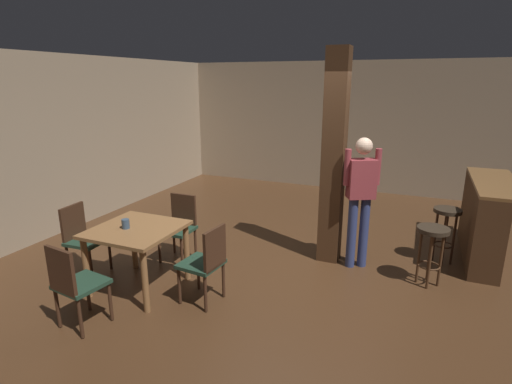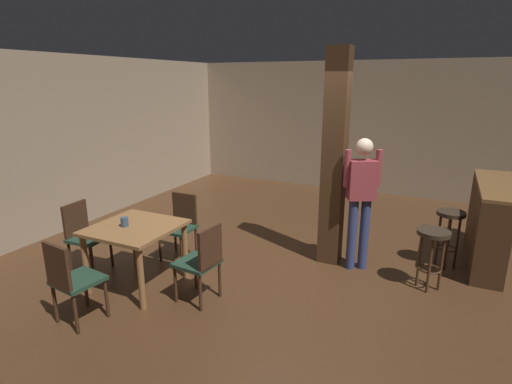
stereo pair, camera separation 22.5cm
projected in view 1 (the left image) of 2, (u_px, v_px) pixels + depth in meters
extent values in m
plane|color=#422816|center=(295.00, 275.00, 5.08)|extent=(10.80, 10.80, 0.00)
cube|color=gray|center=(358.00, 127.00, 8.70)|extent=(8.00, 0.10, 2.80)
cube|color=gray|center=(50.00, 147.00, 6.19)|extent=(0.10, 9.00, 2.80)
cube|color=#422816|center=(334.00, 160.00, 5.19)|extent=(0.28, 0.28, 2.80)
cube|color=brown|center=(136.00, 229.00, 4.60)|extent=(0.95, 0.95, 0.04)
cylinder|color=brown|center=(187.00, 252.00, 4.91)|extent=(0.07, 0.07, 0.72)
cylinder|color=brown|center=(134.00, 242.00, 5.21)|extent=(0.07, 0.07, 0.72)
cylinder|color=brown|center=(145.00, 281.00, 4.19)|extent=(0.07, 0.07, 0.72)
cylinder|color=brown|center=(86.00, 268.00, 4.49)|extent=(0.07, 0.07, 0.72)
cube|color=#1E3828|center=(82.00, 284.00, 3.95)|extent=(0.47, 0.47, 0.04)
cube|color=#382114|center=(61.00, 271.00, 3.73)|extent=(0.38, 0.09, 0.45)
cylinder|color=#382114|center=(88.00, 292.00, 4.24)|extent=(0.04, 0.04, 0.43)
cylinder|color=#382114|center=(110.00, 301.00, 4.07)|extent=(0.04, 0.04, 0.43)
cylinder|color=#382114|center=(58.00, 307.00, 3.95)|extent=(0.04, 0.04, 0.43)
cylinder|color=#382114|center=(80.00, 318.00, 3.78)|extent=(0.04, 0.04, 0.43)
cube|color=#1E3828|center=(177.00, 230.00, 5.38)|extent=(0.42, 0.42, 0.04)
cube|color=#382114|center=(184.00, 210.00, 5.49)|extent=(0.38, 0.04, 0.45)
cylinder|color=#382114|center=(182.00, 252.00, 5.22)|extent=(0.04, 0.04, 0.43)
cylinder|color=#382114|center=(159.00, 248.00, 5.35)|extent=(0.04, 0.04, 0.43)
cylinder|color=#382114|center=(195.00, 243.00, 5.53)|extent=(0.04, 0.04, 0.43)
cylinder|color=#382114|center=(174.00, 239.00, 5.66)|extent=(0.04, 0.04, 0.43)
cube|color=#1E3828|center=(87.00, 241.00, 5.01)|extent=(0.44, 0.44, 0.04)
cube|color=#382114|center=(73.00, 222.00, 5.01)|extent=(0.06, 0.38, 0.45)
cylinder|color=#382114|center=(110.00, 254.00, 5.17)|extent=(0.04, 0.04, 0.43)
cylinder|color=#382114|center=(91.00, 265.00, 4.85)|extent=(0.04, 0.04, 0.43)
cylinder|color=#382114|center=(88.00, 250.00, 5.28)|extent=(0.04, 0.04, 0.43)
cylinder|color=#382114|center=(68.00, 261.00, 4.96)|extent=(0.04, 0.04, 0.43)
cube|color=#1E3828|center=(201.00, 264.00, 4.39)|extent=(0.46, 0.46, 0.04)
cube|color=#382114|center=(215.00, 248.00, 4.24)|extent=(0.07, 0.38, 0.45)
cylinder|color=#382114|center=(179.00, 285.00, 4.38)|extent=(0.04, 0.04, 0.43)
cylinder|color=#382114|center=(198.00, 272.00, 4.68)|extent=(0.04, 0.04, 0.43)
cylinder|color=#382114|center=(205.00, 293.00, 4.22)|extent=(0.04, 0.04, 0.43)
cylinder|color=#382114|center=(223.00, 279.00, 4.52)|extent=(0.04, 0.04, 0.43)
cylinder|color=#33475B|center=(126.00, 224.00, 4.56)|extent=(0.09, 0.09, 0.11)
cube|color=maroon|center=(362.00, 179.00, 5.02)|extent=(0.39, 0.33, 0.50)
sphere|color=beige|center=(364.00, 146.00, 4.91)|extent=(0.28, 0.28, 0.21)
cylinder|color=navy|center=(364.00, 232.00, 5.22)|extent=(0.16, 0.16, 0.95)
cylinder|color=navy|center=(352.00, 233.00, 5.21)|extent=(0.16, 0.16, 0.95)
cylinder|color=maroon|center=(378.00, 167.00, 4.99)|extent=(0.11, 0.11, 0.46)
cylinder|color=maroon|center=(347.00, 167.00, 4.96)|extent=(0.11, 0.11, 0.46)
cube|color=brown|center=(496.00, 183.00, 5.33)|extent=(0.56, 1.79, 0.04)
cube|color=#422816|center=(481.00, 220.00, 5.51)|extent=(0.36, 1.79, 1.05)
cylinder|color=#2D2319|center=(433.00, 230.00, 4.67)|extent=(0.37, 0.37, 0.05)
torus|color=#422816|center=(429.00, 265.00, 4.80)|extent=(0.26, 0.26, 0.02)
cylinder|color=#422816|center=(430.00, 254.00, 4.88)|extent=(0.03, 0.03, 0.68)
cylinder|color=#422816|center=(430.00, 262.00, 4.67)|extent=(0.03, 0.03, 0.68)
cylinder|color=#422816|center=(441.00, 260.00, 4.73)|extent=(0.03, 0.03, 0.68)
cylinder|color=#422816|center=(419.00, 257.00, 4.82)|extent=(0.03, 0.03, 0.68)
cylinder|color=#2D2319|center=(448.00, 211.00, 5.24)|extent=(0.35, 0.35, 0.05)
torus|color=#382114|center=(443.00, 245.00, 5.37)|extent=(0.25, 0.25, 0.02)
cylinder|color=#382114|center=(444.00, 235.00, 5.44)|extent=(0.03, 0.03, 0.72)
cylinder|color=#382114|center=(444.00, 241.00, 5.24)|extent=(0.03, 0.03, 0.72)
cylinder|color=#382114|center=(454.00, 239.00, 5.30)|extent=(0.03, 0.03, 0.72)
cylinder|color=#382114|center=(435.00, 237.00, 5.38)|extent=(0.03, 0.03, 0.72)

